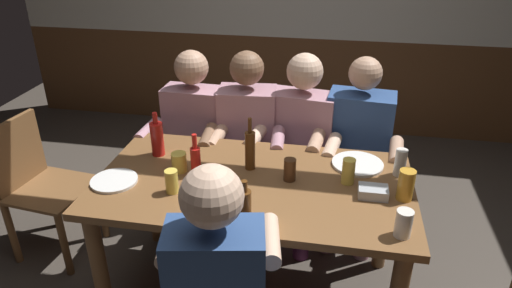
{
  "coord_description": "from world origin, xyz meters",
  "views": [
    {
      "loc": [
        0.38,
        -2.04,
        1.98
      ],
      "look_at": [
        0.0,
        0.01,
        0.92
      ],
      "focal_mm": 32.46,
      "sensor_mm": 36.0,
      "label": 1
    }
  ],
  "objects": [
    {
      "name": "ground_plane",
      "position": [
        0.0,
        0.0,
        0.0
      ],
      "size": [
        6.64,
        6.64,
        0.0
      ],
      "primitive_type": "plane",
      "color": "#423A33"
    },
    {
      "name": "back_wall_wainscot",
      "position": [
        0.0,
        2.3,
        0.45
      ],
      "size": [
        5.53,
        0.12,
        0.91
      ],
      "primitive_type": "cube",
      "color": "brown",
      "rests_on": "ground_plane"
    },
    {
      "name": "dining_table",
      "position": [
        0.0,
        -0.07,
        0.64
      ],
      "size": [
        1.6,
        0.88,
        0.75
      ],
      "color": "brown",
      "rests_on": "ground_plane"
    },
    {
      "name": "person_0",
      "position": [
        -0.54,
        0.6,
        0.66
      ],
      "size": [
        0.54,
        0.5,
        1.19
      ],
      "rotation": [
        0.0,
        0.0,
        3.11
      ],
      "color": "#B78493",
      "rests_on": "ground_plane"
    },
    {
      "name": "person_1",
      "position": [
        -0.17,
        0.6,
        0.67
      ],
      "size": [
        0.53,
        0.56,
        1.21
      ],
      "rotation": [
        0.0,
        0.0,
        3.23
      ],
      "color": "#B78493",
      "rests_on": "ground_plane"
    },
    {
      "name": "person_2",
      "position": [
        0.17,
        0.59,
        0.67
      ],
      "size": [
        0.58,
        0.57,
        1.21
      ],
      "rotation": [
        0.0,
        0.0,
        3.0
      ],
      "color": "#B78493",
      "rests_on": "ground_plane"
    },
    {
      "name": "person_3",
      "position": [
        0.53,
        0.61,
        0.67
      ],
      "size": [
        0.57,
        0.56,
        1.21
      ],
      "rotation": [
        0.0,
        0.0,
        3.04
      ],
      "color": "#2D4C84",
      "rests_on": "ground_plane"
    },
    {
      "name": "person_4",
      "position": [
        -0.01,
        -0.73,
        0.68
      ],
      "size": [
        0.54,
        0.56,
        1.24
      ],
      "rotation": [
        0.0,
        0.0,
        0.19
      ],
      "color": "#2D4C84",
      "rests_on": "ground_plane"
    },
    {
      "name": "chair_empty_near_left",
      "position": [
        -1.37,
        0.1,
        0.48
      ],
      "size": [
        0.49,
        0.49,
        0.88
      ],
      "rotation": [
        0.0,
        0.0,
        -1.69
      ],
      "color": "brown",
      "rests_on": "ground_plane"
    },
    {
      "name": "table_candle",
      "position": [
        -0.17,
        -0.38,
        0.79
      ],
      "size": [
        0.04,
        0.04,
        0.08
      ],
      "primitive_type": "cylinder",
      "color": "#F9E08C",
      "rests_on": "dining_table"
    },
    {
      "name": "condiment_caddy",
      "position": [
        0.59,
        -0.11,
        0.77
      ],
      "size": [
        0.14,
        0.1,
        0.05
      ],
      "primitive_type": "cube",
      "color": "#B2B7BC",
      "rests_on": "dining_table"
    },
    {
      "name": "plate_0",
      "position": [
        0.52,
        0.19,
        0.75
      ],
      "size": [
        0.27,
        0.27,
        0.01
      ],
      "primitive_type": "cylinder",
      "color": "white",
      "rests_on": "dining_table"
    },
    {
      "name": "plate_1",
      "position": [
        -0.69,
        -0.21,
        0.75
      ],
      "size": [
        0.23,
        0.23,
        0.01
      ],
      "primitive_type": "cylinder",
      "color": "white",
      "rests_on": "dining_table"
    },
    {
      "name": "bottle_0",
      "position": [
        0.02,
        -0.4,
        0.83
      ],
      "size": [
        0.06,
        0.06,
        0.2
      ],
      "color": "#593314",
      "rests_on": "dining_table"
    },
    {
      "name": "bottle_1",
      "position": [
        -0.04,
        0.05,
        0.86
      ],
      "size": [
        0.05,
        0.05,
        0.29
      ],
      "color": "#593314",
      "rests_on": "dining_table"
    },
    {
      "name": "bottle_2",
      "position": [
        -0.58,
        0.12,
        0.85
      ],
      "size": [
        0.07,
        0.07,
        0.25
      ],
      "color": "red",
      "rests_on": "dining_table"
    },
    {
      "name": "bottle_3",
      "position": [
        -0.3,
        -0.06,
        0.84
      ],
      "size": [
        0.05,
        0.05,
        0.23
      ],
      "color": "red",
      "rests_on": "dining_table"
    },
    {
      "name": "pint_glass_0",
      "position": [
        0.73,
        -0.1,
        0.82
      ],
      "size": [
        0.08,
        0.08,
        0.15
      ],
      "primitive_type": "cylinder",
      "color": "gold",
      "rests_on": "dining_table"
    },
    {
      "name": "pint_glass_1",
      "position": [
        -0.2,
        -0.2,
        0.8
      ],
      "size": [
        0.08,
        0.08,
        0.11
      ],
      "primitive_type": "cylinder",
      "color": "#4C2D19",
      "rests_on": "dining_table"
    },
    {
      "name": "pint_glass_2",
      "position": [
        -0.37,
        -0.24,
        0.81
      ],
      "size": [
        0.06,
        0.06,
        0.12
      ],
      "primitive_type": "cylinder",
      "color": "#E5C64C",
      "rests_on": "dining_table"
    },
    {
      "name": "pint_glass_3",
      "position": [
        0.47,
        -0.0,
        0.81
      ],
      "size": [
        0.06,
        0.06,
        0.13
      ],
      "primitive_type": "cylinder",
      "color": "#E5C64C",
      "rests_on": "dining_table"
    },
    {
      "name": "pint_glass_4",
      "position": [
        0.73,
        0.13,
        0.82
      ],
      "size": [
        0.06,
        0.06,
        0.15
      ],
      "primitive_type": "cylinder",
      "color": "white",
      "rests_on": "dining_table"
    },
    {
      "name": "pint_glass_5",
      "position": [
        0.18,
        -0.02,
        0.81
      ],
      "size": [
        0.06,
        0.06,
        0.12
      ],
      "primitive_type": "cylinder",
      "color": "#4C2D19",
      "rests_on": "dining_table"
    },
    {
      "name": "pint_glass_6",
      "position": [
        -0.4,
        -0.04,
        0.8
      ],
      "size": [
        0.08,
        0.08,
        0.1
      ],
      "primitive_type": "cylinder",
      "color": "#E5C64C",
      "rests_on": "dining_table"
    },
    {
      "name": "pint_glass_7",
      "position": [
        0.7,
        -0.39,
        0.81
      ],
      "size": [
        0.07,
        0.07,
        0.12
      ],
      "primitive_type": "cylinder",
      "color": "white",
      "rests_on": "dining_table"
    }
  ]
}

